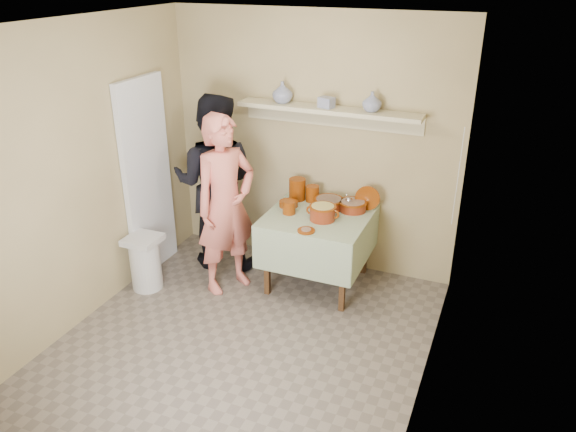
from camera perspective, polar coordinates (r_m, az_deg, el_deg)
The scene contains 22 objects.
ground at distance 4.88m, azimuth -5.15°, elevation -13.36°, with size 3.50×3.50×0.00m, color #6B5F54.
tile_panel at distance 5.81m, azimuth -14.09°, elevation 3.75°, with size 0.06×0.70×2.00m, color silver.
plate_stack_a at distance 5.70m, azimuth 0.95°, elevation 2.74°, with size 0.17×0.17×0.22m, color #662606.
plate_stack_b at distance 5.68m, azimuth 2.49°, elevation 2.29°, with size 0.14×0.14×0.16m, color #662606.
bowl_stack at distance 5.39m, azimuth 0.11°, elevation 0.88°, with size 0.13×0.13×0.13m, color #662606.
empty_bowl at distance 5.57m, azimuth 0.05°, elevation 1.26°, with size 0.19×0.19×0.05m, color #662606.
propped_lid at distance 5.51m, azimuth 8.07°, elevation 1.80°, with size 0.24×0.24×0.02m, color #662606.
vase_right at distance 5.29m, azimuth 8.53°, elevation 11.42°, with size 0.18×0.18×0.18m, color navy.
vase_left at distance 5.57m, azimuth -0.57°, elevation 12.46°, with size 0.20×0.20×0.21m, color navy.
ceramic_box at distance 5.40m, azimuth 3.92°, elevation 11.43°, with size 0.14×0.10×0.10m, color navy.
person_cook at distance 5.34m, azimuth -6.33°, elevation 1.12°, with size 0.64×0.42×1.76m, color #D3685B.
person_helper at distance 5.80m, azimuth -7.39°, elevation 3.38°, with size 0.89×0.69×1.83m, color black.
room_shell at distance 4.10m, azimuth -5.99°, elevation 4.71°, with size 3.04×3.54×2.62m.
serving_table at distance 5.46m, azimuth 3.11°, elevation -0.97°, with size 0.97×0.97×0.76m.
cazuela_meat_a at distance 5.54m, azimuth 4.14°, elevation 1.40°, with size 0.30×0.30×0.10m.
cazuela_meat_b at distance 5.49m, azimuth 6.61°, elevation 1.11°, with size 0.28×0.28×0.10m.
ladle at distance 5.47m, azimuth 6.21°, elevation 1.62°, with size 0.08×0.26×0.19m.
cazuela_rice at distance 5.26m, azimuth 3.54°, elevation 0.46°, with size 0.33×0.25×0.14m.
front_plate at distance 5.06m, azimuth 1.85°, elevation -1.47°, with size 0.16×0.16×0.03m.
wall_shelf at distance 5.46m, azimuth 4.19°, elevation 10.53°, with size 1.80×0.25×0.21m.
trash_bin at distance 5.71m, azimuth -14.29°, elevation -4.56°, with size 0.32×0.32×0.56m.
electrical_cord at distance 5.17m, azimuth 16.88°, elevation 3.80°, with size 0.01×0.05×0.90m.
Camera 1 is at (1.86, -3.37, 3.00)m, focal length 35.00 mm.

